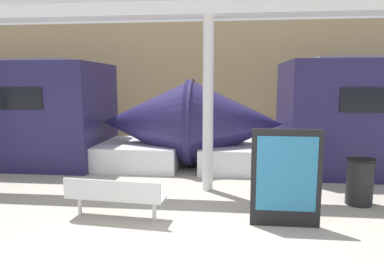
{
  "coord_description": "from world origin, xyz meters",
  "views": [
    {
      "loc": [
        0.6,
        -4.56,
        2.49
      ],
      "look_at": [
        -0.21,
        3.05,
        1.4
      ],
      "focal_mm": 32.0,
      "sensor_mm": 36.0,
      "label": 1
    }
  ],
  "objects": [
    {
      "name": "ground_plane",
      "position": [
        0.0,
        0.0,
        0.0
      ],
      "size": [
        60.0,
        60.0,
        0.0
      ],
      "primitive_type": "plane",
      "color": "#A8A093"
    },
    {
      "name": "poster_board",
      "position": [
        1.61,
        1.3,
        0.87
      ],
      "size": [
        1.2,
        0.07,
        1.73
      ],
      "color": "black",
      "rests_on": "ground_plane"
    },
    {
      "name": "trash_bin",
      "position": [
        3.33,
        2.6,
        0.49
      ],
      "size": [
        0.55,
        0.55,
        0.98
      ],
      "color": "black",
      "rests_on": "ground_plane"
    },
    {
      "name": "canopy_beam",
      "position": [
        0.14,
        3.25,
        4.1
      ],
      "size": [
        28.0,
        0.6,
        0.28
      ],
      "primitive_type": "cube",
      "color": "silver",
      "rests_on": "support_column_near"
    },
    {
      "name": "support_column_near",
      "position": [
        0.14,
        3.25,
        1.98
      ],
      "size": [
        0.24,
        0.24,
        3.96
      ],
      "primitive_type": "cylinder",
      "color": "silver",
      "rests_on": "ground_plane"
    },
    {
      "name": "bench_near",
      "position": [
        -1.45,
        1.26,
        0.48
      ],
      "size": [
        1.87,
        0.6,
        0.79
      ],
      "rotation": [
        0.0,
        0.0,
        -0.09
      ],
      "color": "silver",
      "rests_on": "ground_plane"
    },
    {
      "name": "station_wall",
      "position": [
        0.0,
        9.91,
        2.5
      ],
      "size": [
        56.0,
        0.2,
        5.0
      ],
      "primitive_type": "cube",
      "color": "tan",
      "rests_on": "ground_plane"
    }
  ]
}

